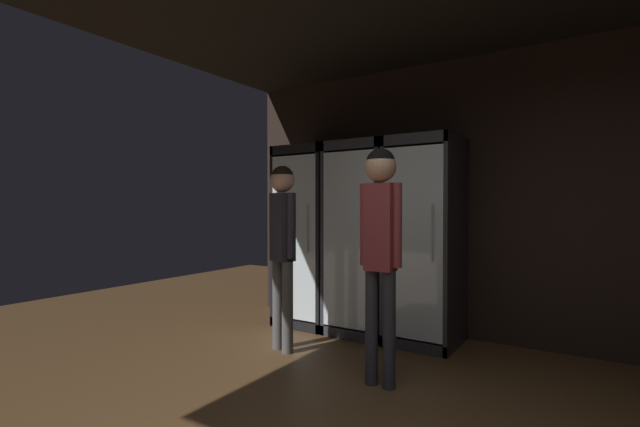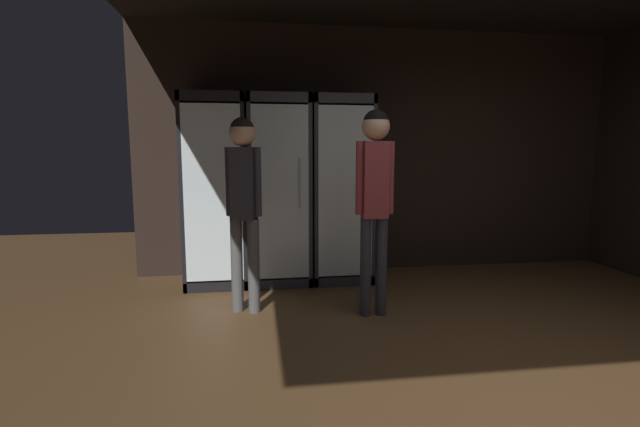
{
  "view_description": "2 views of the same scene",
  "coord_description": "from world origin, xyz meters",
  "px_view_note": "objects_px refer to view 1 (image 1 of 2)",
  "views": [
    {
      "loc": [
        0.69,
        -1.46,
        1.32
      ],
      "look_at": [
        -1.85,
        2.48,
        1.24
      ],
      "focal_mm": 24.71,
      "sensor_mm": 36.0,
      "label": 1
    },
    {
      "loc": [
        -1.66,
        -2.17,
        1.4
      ],
      "look_at": [
        -0.98,
        2.56,
        0.74
      ],
      "focal_mm": 25.25,
      "sensor_mm": 36.0,
      "label": 2
    }
  ],
  "objects_px": {
    "cooler_left": "(365,240)",
    "cooler_center": "(426,243)",
    "shopper_near": "(282,234)",
    "shopper_far": "(380,230)",
    "cooler_far_left": "(313,237)"
  },
  "relations": [
    {
      "from": "cooler_left",
      "to": "cooler_center",
      "type": "xyz_separation_m",
      "value": [
        0.66,
        0.0,
        -0.0
      ]
    },
    {
      "from": "cooler_center",
      "to": "shopper_far",
      "type": "distance_m",
      "value": 1.23
    },
    {
      "from": "cooler_center",
      "to": "shopper_far",
      "type": "relative_size",
      "value": 1.14
    },
    {
      "from": "cooler_left",
      "to": "cooler_center",
      "type": "distance_m",
      "value": 0.66
    },
    {
      "from": "cooler_left",
      "to": "cooler_center",
      "type": "height_order",
      "value": "same"
    },
    {
      "from": "cooler_far_left",
      "to": "cooler_center",
      "type": "distance_m",
      "value": 1.32
    },
    {
      "from": "shopper_near",
      "to": "shopper_far",
      "type": "bearing_deg",
      "value": -12.58
    },
    {
      "from": "cooler_far_left",
      "to": "shopper_far",
      "type": "height_order",
      "value": "cooler_far_left"
    },
    {
      "from": "cooler_far_left",
      "to": "shopper_near",
      "type": "bearing_deg",
      "value": -72.2
    },
    {
      "from": "shopper_far",
      "to": "cooler_center",
      "type": "bearing_deg",
      "value": 93.67
    },
    {
      "from": "shopper_near",
      "to": "shopper_far",
      "type": "xyz_separation_m",
      "value": [
        1.09,
        -0.24,
        0.08
      ]
    },
    {
      "from": "cooler_left",
      "to": "cooler_center",
      "type": "bearing_deg",
      "value": 0.01
    },
    {
      "from": "shopper_far",
      "to": "cooler_far_left",
      "type": "bearing_deg",
      "value": 139.04
    },
    {
      "from": "cooler_center",
      "to": "shopper_near",
      "type": "distance_m",
      "value": 1.41
    },
    {
      "from": "cooler_far_left",
      "to": "shopper_near",
      "type": "distance_m",
      "value": 1.03
    }
  ]
}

